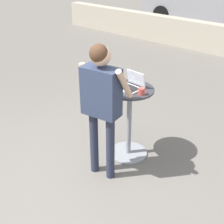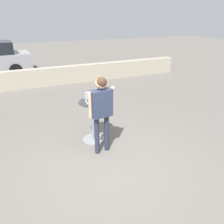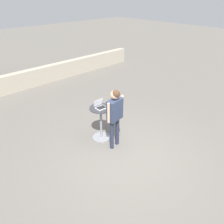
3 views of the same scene
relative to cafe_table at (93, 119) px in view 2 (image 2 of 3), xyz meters
The scene contains 6 objects.
ground_plane 1.26m from the cafe_table, 95.46° to the right, with size 50.00×50.00×0.00m, color slate.
pavement_kerb 5.37m from the cafe_table, 91.13° to the left, with size 13.19×0.35×0.79m.
cafe_table is the anchor object (origin of this frame).
laptop 0.51m from the cafe_table, 80.21° to the left, with size 0.32×0.30×0.21m.
coffee_mug 0.55m from the cafe_table, 13.35° to the right, with size 0.11×0.08×0.09m.
standing_person 0.81m from the cafe_table, 89.24° to the right, with size 0.60×0.44×1.78m.
Camera 2 is at (-1.45, -3.48, 2.90)m, focal length 35.00 mm.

